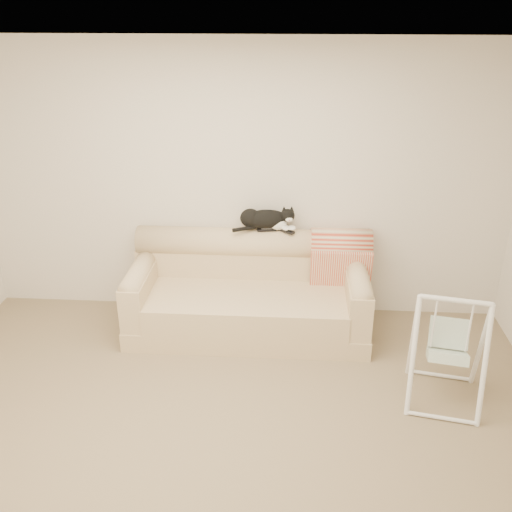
{
  "coord_description": "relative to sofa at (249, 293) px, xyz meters",
  "views": [
    {
      "loc": [
        0.47,
        -3.08,
        2.89
      ],
      "look_at": [
        0.18,
        1.27,
        0.9
      ],
      "focal_mm": 40.0,
      "sensor_mm": 36.0,
      "label": 1
    }
  ],
  "objects": [
    {
      "name": "tuxedo_cat",
      "position": [
        0.14,
        0.24,
        0.66
      ],
      "size": [
        0.59,
        0.28,
        0.23
      ],
      "color": "black",
      "rests_on": "sofa"
    },
    {
      "name": "remote_a",
      "position": [
        0.15,
        0.23,
        0.56
      ],
      "size": [
        0.19,
        0.08,
        0.03
      ],
      "color": "black",
      "rests_on": "sofa"
    },
    {
      "name": "room_shell",
      "position": [
        -0.09,
        -1.62,
        1.18
      ],
      "size": [
        5.04,
        4.04,
        2.6
      ],
      "color": "beige",
      "rests_on": "ground"
    },
    {
      "name": "baby_swing",
      "position": [
        1.59,
        -0.97,
        0.1
      ],
      "size": [
        0.64,
        0.67,
        0.9
      ],
      "color": "white",
      "rests_on": "ground"
    },
    {
      "name": "sofa",
      "position": [
        0.0,
        0.0,
        0.0
      ],
      "size": [
        2.2,
        0.93,
        0.9
      ],
      "color": "tan",
      "rests_on": "ground"
    },
    {
      "name": "throw_blanket",
      "position": [
        0.85,
        0.23,
        0.37
      ],
      "size": [
        0.56,
        0.38,
        0.58
      ],
      "color": "red",
      "rests_on": "sofa"
    },
    {
      "name": "remote_b",
      "position": [
        0.34,
        0.21,
        0.56
      ],
      "size": [
        0.16,
        0.14,
        0.02
      ],
      "color": "black",
      "rests_on": "sofa"
    },
    {
      "name": "ground_plane",
      "position": [
        -0.09,
        -1.62,
        -0.35
      ],
      "size": [
        5.0,
        5.0,
        0.0
      ],
      "primitive_type": "plane",
      "color": "#78654E",
      "rests_on": "ground"
    }
  ]
}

